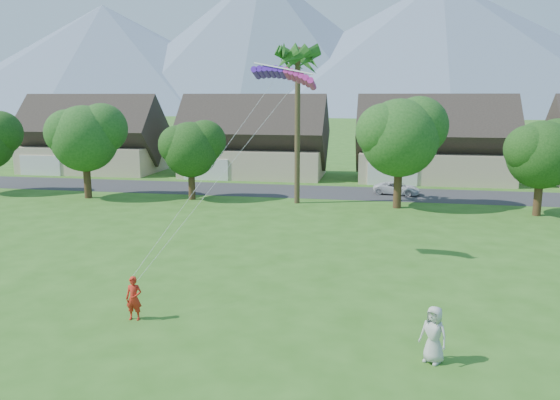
% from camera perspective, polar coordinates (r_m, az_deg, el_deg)
% --- Properties ---
extents(ground, '(500.00, 500.00, 0.00)m').
position_cam_1_polar(ground, '(17.76, -6.18, -18.31)').
color(ground, '#2D6019').
rests_on(ground, ground).
extents(street, '(90.00, 7.00, 0.01)m').
position_cam_1_polar(street, '(49.80, 5.02, 0.82)').
color(street, '#2D2D30').
rests_on(street, ground).
extents(kite_flyer, '(0.67, 0.47, 1.75)m').
position_cam_1_polar(kite_flyer, '(22.32, -15.02, -9.89)').
color(kite_flyer, red).
rests_on(kite_flyer, ground).
extents(watcher, '(1.12, 1.02, 1.92)m').
position_cam_1_polar(watcher, '(19.03, 15.76, -13.38)').
color(watcher, '#B3B4AF').
rests_on(watcher, ground).
extents(parked_car, '(4.39, 2.81, 1.13)m').
position_cam_1_polar(parked_car, '(49.52, 12.13, 1.21)').
color(parked_car, silver).
rests_on(parked_car, ground).
extents(mountain_ridge, '(540.00, 240.00, 70.00)m').
position_cam_1_polar(mountain_ridge, '(275.65, 12.05, 14.86)').
color(mountain_ridge, slate).
rests_on(mountain_ridge, ground).
extents(houses_row, '(72.75, 8.19, 8.86)m').
position_cam_1_polar(houses_row, '(58.20, 6.42, 5.65)').
color(houses_row, beige).
rests_on(houses_row, ground).
extents(tree_row, '(62.27, 6.67, 8.45)m').
position_cam_1_polar(tree_row, '(43.29, 2.83, 5.86)').
color(tree_row, '#47301C').
rests_on(tree_row, ground).
extents(fan_palm, '(3.00, 3.00, 13.80)m').
position_cam_1_polar(fan_palm, '(43.94, 1.88, 14.96)').
color(fan_palm, '#4C3D26').
rests_on(fan_palm, ground).
extents(parafoil_kite, '(3.34, 1.17, 0.50)m').
position_cam_1_polar(parafoil_kite, '(28.20, 0.54, 13.11)').
color(parafoil_kite, '#4A17B1').
rests_on(parafoil_kite, ground).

